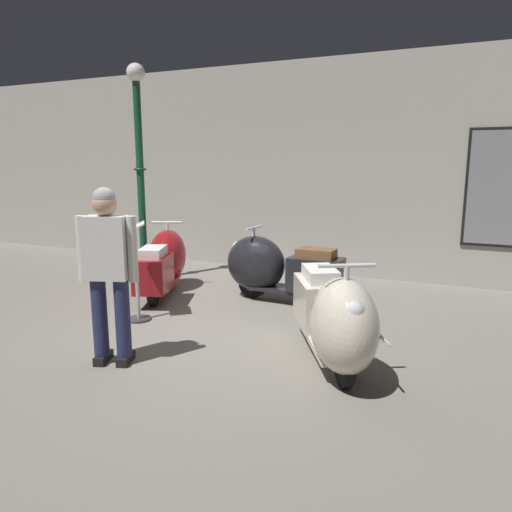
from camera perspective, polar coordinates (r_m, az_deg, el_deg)
ground_plane at (r=5.20m, az=-6.52°, el=-9.28°), size 60.00×60.00×0.00m
showroom_back_wall at (r=7.92m, az=7.24°, el=10.21°), size 18.00×0.63×3.39m
scooter_0 at (r=6.79m, az=-10.92°, el=-0.65°), size 1.02×1.65×0.97m
scooter_1 at (r=6.28m, az=2.07°, el=-1.42°), size 1.60×0.54×0.97m
scooter_2 at (r=4.25m, az=9.40°, el=-7.38°), size 1.24×1.69×1.02m
lamppost at (r=7.44m, az=-13.63°, el=9.81°), size 0.28×0.28×3.20m
visitor_0 at (r=4.39m, az=-17.21°, el=-0.94°), size 0.51×0.34×1.60m
info_stanchion at (r=5.65m, az=-13.99°, el=-2.79°), size 0.37×0.39×1.14m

